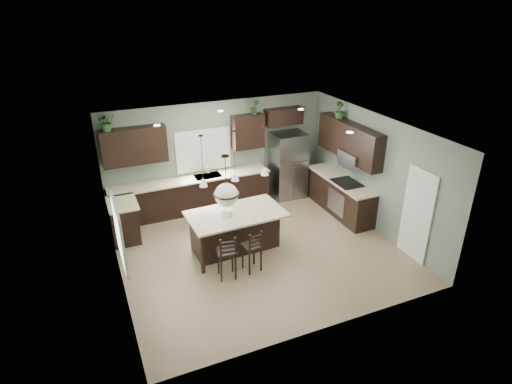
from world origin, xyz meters
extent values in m
plane|color=#9E8466|center=(0.00, 0.00, 0.00)|extent=(6.00, 6.00, 0.00)
cube|color=white|center=(2.98, -1.55, 1.02)|extent=(0.04, 0.82, 2.04)
cube|color=white|center=(-0.40, 2.73, 1.55)|extent=(1.35, 0.02, 1.00)
cube|color=white|center=(-2.98, -0.80, 1.55)|extent=(0.02, 1.10, 1.00)
cube|color=black|center=(-2.70, 1.70, 0.45)|extent=(0.60, 0.90, 0.90)
cube|color=beige|center=(-2.68, 1.70, 0.92)|extent=(0.66, 0.96, 0.04)
cube|color=black|center=(-0.85, 2.45, 0.45)|extent=(4.20, 0.60, 0.90)
cube|color=beige|center=(-0.85, 2.43, 0.92)|extent=(4.20, 0.66, 0.04)
cube|color=gray|center=(-0.40, 2.43, 0.94)|extent=(0.70, 0.45, 0.01)
cylinder|color=silver|center=(-0.40, 2.40, 1.08)|extent=(0.02, 0.02, 0.28)
cube|color=black|center=(-2.15, 2.58, 1.95)|extent=(1.55, 0.34, 0.90)
cube|color=black|center=(0.80, 2.58, 1.95)|extent=(0.85, 0.34, 0.90)
cube|color=black|center=(1.85, 2.58, 2.25)|extent=(1.05, 0.34, 0.45)
cube|color=black|center=(2.70, 0.87, 0.45)|extent=(0.60, 2.35, 0.90)
cube|color=beige|center=(2.68, 0.87, 0.92)|extent=(0.66, 2.35, 0.04)
cube|color=black|center=(2.68, 0.60, 0.94)|extent=(0.58, 0.75, 0.02)
cube|color=gray|center=(2.40, 0.60, 0.45)|extent=(0.01, 0.72, 0.60)
cube|color=black|center=(2.83, 0.87, 1.95)|extent=(0.34, 2.35, 0.90)
cube|color=gray|center=(2.78, 0.60, 1.55)|extent=(0.40, 0.75, 0.40)
cube|color=gray|center=(1.90, 2.30, 0.93)|extent=(0.90, 0.74, 1.85)
cube|color=black|center=(-0.46, 0.21, 0.46)|extent=(2.14, 1.27, 0.92)
cylinder|color=white|center=(-0.66, 0.20, 0.99)|extent=(0.24, 0.24, 0.14)
cube|color=black|center=(-1.01, -0.68, 0.50)|extent=(0.42, 0.42, 1.00)
cube|color=black|center=(-0.45, -0.65, 0.48)|extent=(0.41, 0.41, 0.97)
imported|color=#264D21|center=(-2.70, 2.55, 2.62)|extent=(0.46, 0.42, 0.44)
imported|color=#254A20|center=(0.99, 2.55, 2.60)|extent=(0.26, 0.23, 0.39)
imported|color=#2B5A27|center=(2.80, 1.36, 2.61)|extent=(0.26, 0.26, 0.42)
plane|color=slate|center=(0.00, 2.75, 1.40)|extent=(6.00, 0.00, 6.00)
plane|color=slate|center=(0.00, -2.75, 1.40)|extent=(6.00, 0.00, 6.00)
plane|color=slate|center=(-3.00, 0.00, 1.40)|extent=(0.00, 5.50, 5.50)
plane|color=slate|center=(3.00, 0.00, 1.40)|extent=(0.00, 5.50, 5.50)
plane|color=white|center=(0.00, 0.00, 2.80)|extent=(6.00, 6.00, 0.00)
camera|label=1|loc=(-3.31, -7.54, 5.29)|focal=30.00mm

